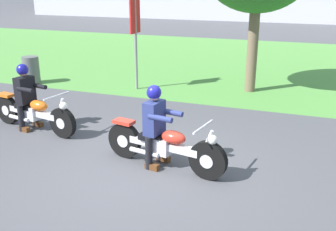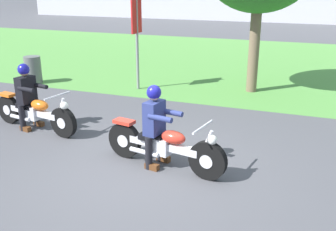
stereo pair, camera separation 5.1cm
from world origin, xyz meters
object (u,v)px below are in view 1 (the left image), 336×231
object	(u,v)px
motorcycle_lead	(164,146)
motorcycle_follow	(34,113)
rider_lead	(155,120)
rider_follow	(26,92)
sign_banner	(135,29)
trash_can	(31,70)

from	to	relation	value
motorcycle_lead	motorcycle_follow	size ratio (longest dim) A/B	0.99
rider_lead	rider_follow	size ratio (longest dim) A/B	1.01
rider_lead	motorcycle_follow	world-z (taller)	rider_lead
motorcycle_follow	sign_banner	bearing A→B (deg)	90.87
sign_banner	motorcycle_follow	bearing A→B (deg)	-99.29
motorcycle_lead	sign_banner	world-z (taller)	sign_banner
trash_can	sign_banner	world-z (taller)	sign_banner
trash_can	sign_banner	bearing A→B (deg)	8.81
rider_follow	sign_banner	size ratio (longest dim) A/B	0.53
motorcycle_lead	trash_can	xyz separation A→B (m)	(-5.82, 3.94, 0.02)
rider_lead	trash_can	bearing A→B (deg)	155.55
rider_follow	trash_can	bearing A→B (deg)	137.97
motorcycle_follow	rider_follow	bearing A→B (deg)	179.14
motorcycle_lead	motorcycle_follow	world-z (taller)	motorcycle_lead
motorcycle_lead	trash_can	distance (m)	7.03
trash_can	rider_lead	bearing A→B (deg)	-34.62
motorcycle_lead	rider_lead	xyz separation A→B (m)	(-0.17, 0.03, 0.43)
motorcycle_follow	sign_banner	distance (m)	4.04
rider_lead	motorcycle_follow	distance (m)	3.09
motorcycle_lead	trash_can	world-z (taller)	motorcycle_lead
sign_banner	rider_follow	bearing A→B (deg)	-101.84
motorcycle_lead	rider_follow	world-z (taller)	rider_follow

